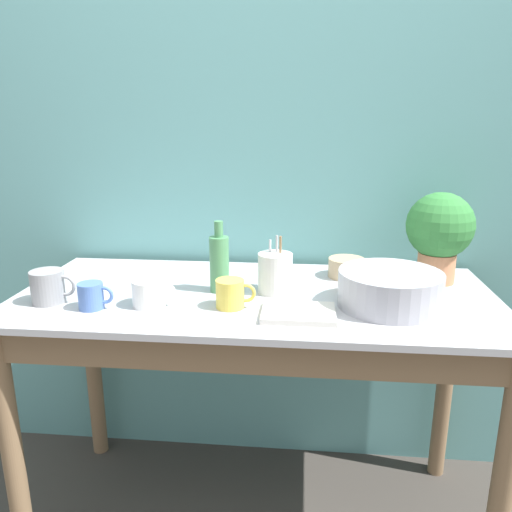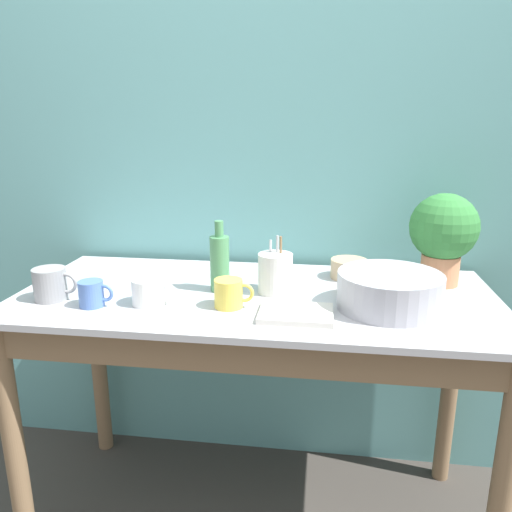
# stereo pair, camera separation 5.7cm
# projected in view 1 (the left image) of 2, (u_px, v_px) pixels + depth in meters

# --- Properties ---
(wall_back) EXTENTS (6.00, 0.05, 2.40)m
(wall_back) POSITION_uv_depth(u_px,v_px,m) (266.00, 163.00, 1.83)
(wall_back) COLOR #609E9E
(wall_back) RESTS_ON ground_plane
(counter_table) EXTENTS (1.48, 0.67, 0.83)m
(counter_table) POSITION_uv_depth(u_px,v_px,m) (255.00, 342.00, 1.57)
(counter_table) COLOR #846647
(counter_table) RESTS_ON ground_plane
(potted_plant) EXTENTS (0.22, 0.22, 0.30)m
(potted_plant) POSITION_uv_depth(u_px,v_px,m) (440.00, 231.00, 1.62)
(potted_plant) COLOR tan
(potted_plant) RESTS_ON counter_table
(bowl_wash_large) EXTENTS (0.30, 0.30, 0.10)m
(bowl_wash_large) POSITION_uv_depth(u_px,v_px,m) (390.00, 289.00, 1.43)
(bowl_wash_large) COLOR #A8A8B2
(bowl_wash_large) RESTS_ON counter_table
(bottle_tall) EXTENTS (0.06, 0.06, 0.22)m
(bottle_tall) POSITION_uv_depth(u_px,v_px,m) (219.00, 262.00, 1.55)
(bottle_tall) COLOR #4C8C59
(bottle_tall) RESTS_ON counter_table
(mug_blue) EXTENTS (0.10, 0.07, 0.08)m
(mug_blue) POSITION_uv_depth(u_px,v_px,m) (92.00, 296.00, 1.42)
(mug_blue) COLOR #4C70B7
(mug_blue) RESTS_ON counter_table
(mug_white) EXTENTS (0.13, 0.10, 0.08)m
(mug_white) POSITION_uv_depth(u_px,v_px,m) (150.00, 293.00, 1.44)
(mug_white) COLOR white
(mug_white) RESTS_ON counter_table
(mug_grey) EXTENTS (0.13, 0.10, 0.10)m
(mug_grey) POSITION_uv_depth(u_px,v_px,m) (49.00, 287.00, 1.47)
(mug_grey) COLOR gray
(mug_grey) RESTS_ON counter_table
(mug_yellow) EXTENTS (0.12, 0.08, 0.08)m
(mug_yellow) POSITION_uv_depth(u_px,v_px,m) (231.00, 294.00, 1.43)
(mug_yellow) COLOR #E5CC4C
(mug_yellow) RESTS_ON counter_table
(bowl_small_tan) EXTENTS (0.12, 0.12, 0.06)m
(bowl_small_tan) POSITION_uv_depth(u_px,v_px,m) (346.00, 268.00, 1.71)
(bowl_small_tan) COLOR tan
(bowl_small_tan) RESTS_ON counter_table
(utensil_cup) EXTENTS (0.11, 0.11, 0.18)m
(utensil_cup) POSITION_uv_depth(u_px,v_px,m) (275.00, 273.00, 1.55)
(utensil_cup) COLOR silver
(utensil_cup) RESTS_ON counter_table
(tray_board) EXTENTS (0.20, 0.15, 0.02)m
(tray_board) POSITION_uv_depth(u_px,v_px,m) (299.00, 313.00, 1.38)
(tray_board) COLOR beige
(tray_board) RESTS_ON counter_table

